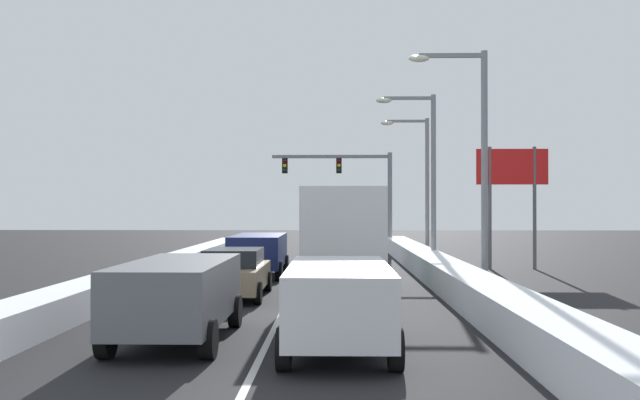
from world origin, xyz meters
The scene contains 15 objects.
ground_plane centered at (0.00, 14.51, 0.00)m, with size 120.00×120.00×0.00m, color black.
lane_stripe_between_right_lane_and_center_lane centered at (0.00, 18.14, 0.00)m, with size 0.14×39.91×0.01m, color silver.
snow_bank_right_shoulder centered at (5.30, 18.14, 0.44)m, with size 1.29×39.91×0.88m, color white.
snow_bank_left_shoulder centered at (-5.30, 18.14, 0.39)m, with size 1.26×39.91×0.77m, color white.
suv_white_right_lane_nearest centered at (1.47, 6.50, 1.02)m, with size 2.16×4.90×1.67m.
box_truck_right_lane_second centered at (1.63, 14.68, 1.90)m, with size 2.53×7.20×3.36m.
sedan_charcoal_right_lane_third centered at (1.64, 23.40, 0.76)m, with size 2.00×4.50×1.51m.
suv_gray_center_lane_nearest centered at (-1.89, 7.37, 1.02)m, with size 2.16×4.90×1.67m.
sedan_tan_center_lane_second centered at (-1.70, 14.29, 0.76)m, with size 2.00×4.50×1.51m.
suv_navy_center_lane_third centered at (-1.65, 20.75, 1.02)m, with size 2.16×4.90×1.67m.
traffic_light_gantry centered at (2.57, 36.27, 4.50)m, with size 7.54×0.47×6.20m.
street_lamp_right_near centered at (6.09, 16.33, 4.84)m, with size 2.66×0.36×8.07m.
street_lamp_right_mid centered at (5.42, 23.58, 4.68)m, with size 2.66×0.36×7.77m.
street_lamp_right_far centered at (6.12, 30.84, 4.61)m, with size 2.66×0.36×7.65m.
roadside_sign_right centered at (9.38, 24.09, 4.02)m, with size 3.20×0.16×5.50m.
Camera 1 is at (1.37, -6.98, 2.82)m, focal length 38.70 mm.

